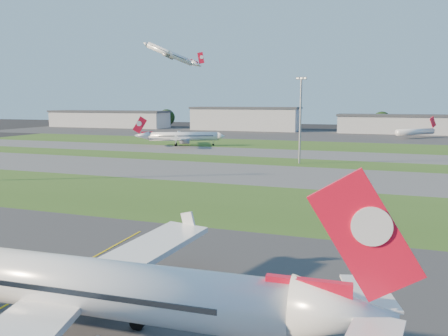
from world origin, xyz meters
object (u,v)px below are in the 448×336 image
at_px(mini_jet_near, 416,132).
at_px(light_mast_centre, 300,114).
at_px(airliner_parked, 77,286).
at_px(airliner_taxiing, 183,137).

relative_size(mini_jet_near, light_mast_centre, 0.85).
bearing_deg(airliner_parked, light_mast_centre, 87.15).
xyz_separation_m(mini_jet_near, light_mast_centre, (-41.15, -113.50, 11.53)).
xyz_separation_m(airliner_parked, airliner_taxiing, (-55.76, 142.62, -0.63)).
distance_m(airliner_taxiing, mini_jet_near, 122.99).
bearing_deg(airliner_parked, airliner_taxiing, 108.41).
height_order(airliner_parked, light_mast_centre, light_mast_centre).
bearing_deg(mini_jet_near, airliner_parked, -146.70).
bearing_deg(light_mast_centre, airliner_taxiing, 145.97).
bearing_deg(mini_jet_near, airliner_taxiing, 172.06).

